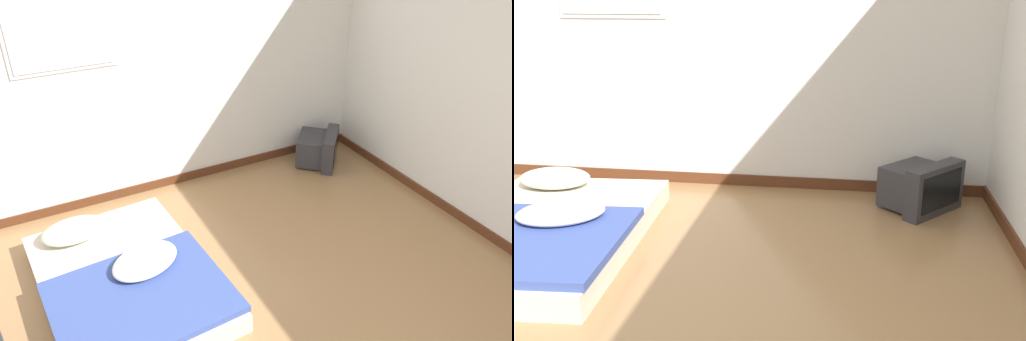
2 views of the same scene
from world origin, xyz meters
The scene contains 3 objects.
wall_back centered at (-0.01, 3.00, 1.29)m, with size 7.31×0.08×2.60m.
mattress_bed centered at (-0.51, 1.66, 0.11)m, with size 1.30×1.82×0.30m.
crt_tv centered at (1.92, 2.64, 0.17)m, with size 0.63×0.64×0.37m.
Camera 2 is at (1.40, -1.40, 1.57)m, focal length 40.00 mm.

